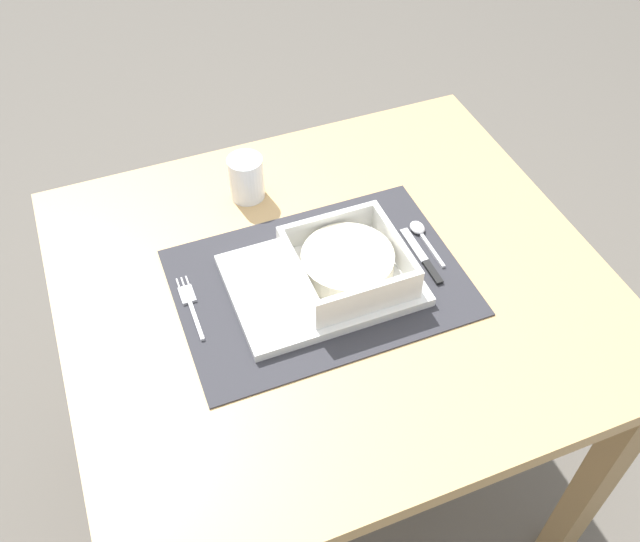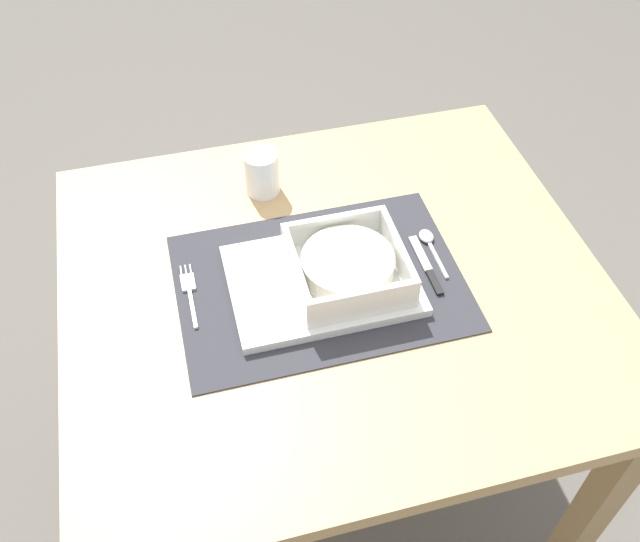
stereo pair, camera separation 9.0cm
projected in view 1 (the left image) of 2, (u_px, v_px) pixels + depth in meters
name	position (u px, v px, depth m)	size (l,w,h in m)	color
ground_plane	(329.00, 479.00, 1.67)	(6.00, 6.00, 0.00)	#59544C
dining_table	(333.00, 319.00, 1.21)	(0.87, 0.78, 0.72)	tan
placemat	(320.00, 283.00, 1.13)	(0.46, 0.33, 0.00)	#2D2D33
serving_plate	(322.00, 280.00, 1.12)	(0.29, 0.22, 0.02)	white
porridge_bowl	(347.00, 264.00, 1.10)	(0.17, 0.17, 0.06)	white
fork	(190.00, 302.00, 1.09)	(0.02, 0.13, 0.00)	silver
spoon	(420.00, 232.00, 1.19)	(0.02, 0.11, 0.01)	silver
butter_knife	(424.00, 259.00, 1.15)	(0.01, 0.13, 0.01)	black
drinking_glass	(247.00, 180.00, 1.24)	(0.06, 0.06, 0.08)	white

